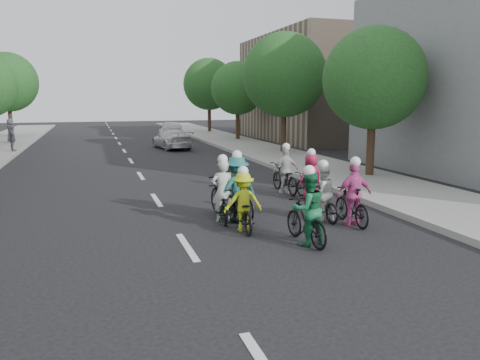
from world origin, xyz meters
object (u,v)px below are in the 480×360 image
cyclist_3 (353,200)px  cyclist_8 (285,176)px  cyclist_0 (222,200)px  cyclist_6 (321,199)px  follow_car_trail (171,130)px  cyclist_5 (224,196)px  spectator_2 (11,131)px  follow_car_lead (172,139)px  spectator_1 (12,139)px  cyclist_4 (310,182)px  cyclist_2 (242,207)px  cyclist_1 (307,215)px  cyclist_7 (237,193)px

cyclist_3 → cyclist_8: size_ratio=0.91×
cyclist_0 → cyclist_6: 2.63m
follow_car_trail → cyclist_3: bearing=96.3°
cyclist_3 → cyclist_8: cyclist_3 is taller
cyclist_5 → spectator_2: size_ratio=1.16×
cyclist_0 → cyclist_3: cyclist_0 is taller
cyclist_0 → cyclist_3: (3.04, -1.41, 0.08)m
cyclist_8 → follow_car_trail: cyclist_8 is taller
follow_car_lead → spectator_1: 9.34m
cyclist_4 → spectator_1: 20.02m
cyclist_2 → spectator_2: size_ratio=1.08×
cyclist_5 → cyclist_6: 2.61m
cyclist_1 → cyclist_3: 2.12m
cyclist_6 → cyclist_7: 2.25m
spectator_1 → spectator_2: 6.20m
cyclist_1 → cyclist_6: bearing=-130.3°
cyclist_4 → cyclist_6: (-0.80, -2.34, -0.00)m
cyclist_3 → spectator_2: 28.42m
cyclist_6 → cyclist_5: bearing=-28.4°
cyclist_3 → spectator_1: (-10.67, 19.80, 0.25)m
cyclist_7 → follow_car_lead: 18.43m
cyclist_0 → follow_car_trail: size_ratio=0.39×
cyclist_3 → cyclist_5: 3.39m
spectator_1 → cyclist_8: bearing=-165.5°
cyclist_3 → cyclist_8: (-0.01, 4.36, -0.05)m
cyclist_8 → follow_car_lead: size_ratio=0.46×
cyclist_5 → follow_car_trail: size_ratio=0.43×
cyclist_6 → follow_car_lead: cyclist_6 is taller
cyclist_1 → cyclist_4: size_ratio=1.07×
cyclist_8 → follow_car_lead: (-1.32, 15.45, 0.02)m
cyclist_1 → cyclist_2: 1.82m
cyclist_8 → cyclist_0: bearing=42.3°
cyclist_3 → follow_car_lead: size_ratio=0.42×
cyclist_0 → cyclist_4: cyclist_0 is taller
cyclist_1 → spectator_2: (-9.84, 27.04, 0.32)m
cyclist_3 → follow_car_lead: (-1.34, 19.81, -0.03)m
cyclist_1 → cyclist_5: 3.04m
cyclist_6 → follow_car_lead: size_ratio=0.39×
cyclist_3 → cyclist_6: 0.88m
follow_car_trail → spectator_2: (-11.26, -0.08, 0.22)m
spectator_2 → cyclist_3: bearing=-156.0°
cyclist_3 → cyclist_4: 3.07m
follow_car_lead → cyclist_5: bearing=76.8°
cyclist_2 → cyclist_6: cyclist_6 is taller
cyclist_2 → cyclist_3: 2.84m
cyclist_0 → cyclist_7: cyclist_7 is taller
cyclist_1 → cyclist_5: cyclist_1 is taller
follow_car_lead → cyclist_3: bearing=85.6°
cyclist_4 → cyclist_8: bearing=-81.0°
cyclist_7 → follow_car_trail: (2.26, 24.58, 0.04)m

